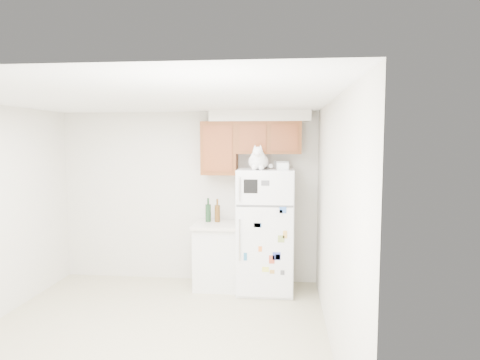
# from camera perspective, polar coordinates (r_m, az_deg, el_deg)

# --- Properties ---
(ground_plane) EXTENTS (3.80, 4.00, 0.01)m
(ground_plane) POSITION_cam_1_polar(r_m,az_deg,el_deg) (4.90, -12.18, -20.09)
(ground_plane) COLOR #B8AE8D
(room_shell) EXTENTS (3.84, 4.04, 2.52)m
(room_shell) POSITION_cam_1_polar(r_m,az_deg,el_deg) (4.65, -10.23, 0.09)
(room_shell) COLOR beige
(room_shell) RESTS_ON ground_plane
(refrigerator) EXTENTS (0.76, 0.78, 1.70)m
(refrigerator) POSITION_cam_1_polar(r_m,az_deg,el_deg) (5.95, 3.43, -6.70)
(refrigerator) COLOR white
(refrigerator) RESTS_ON ground_plane
(base_counter) EXTENTS (0.64, 0.64, 0.92)m
(base_counter) POSITION_cam_1_polar(r_m,az_deg,el_deg) (6.18, -3.07, -9.95)
(base_counter) COLOR white
(base_counter) RESTS_ON ground_plane
(cat) EXTENTS (0.33, 0.48, 0.34)m
(cat) POSITION_cam_1_polar(r_m,az_deg,el_deg) (5.69, 2.48, 2.66)
(cat) COLOR white
(cat) RESTS_ON refrigerator
(storage_box_back) EXTENTS (0.21, 0.17, 0.10)m
(storage_box_back) POSITION_cam_1_polar(r_m,az_deg,el_deg) (5.98, 5.51, 2.05)
(storage_box_back) COLOR white
(storage_box_back) RESTS_ON refrigerator
(storage_box_front) EXTENTS (0.16, 0.13, 0.09)m
(storage_box_front) POSITION_cam_1_polar(r_m,az_deg,el_deg) (5.71, 5.81, 1.84)
(storage_box_front) COLOR white
(storage_box_front) RESTS_ON refrigerator
(bottle_green) EXTENTS (0.08, 0.08, 0.34)m
(bottle_green) POSITION_cam_1_polar(r_m,az_deg,el_deg) (6.17, -4.27, -3.99)
(bottle_green) COLOR #19381E
(bottle_green) RESTS_ON base_counter
(bottle_amber) EXTENTS (0.08, 0.08, 0.33)m
(bottle_amber) POSITION_cam_1_polar(r_m,az_deg,el_deg) (6.14, -3.04, -4.07)
(bottle_amber) COLOR #593814
(bottle_amber) RESTS_ON base_counter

